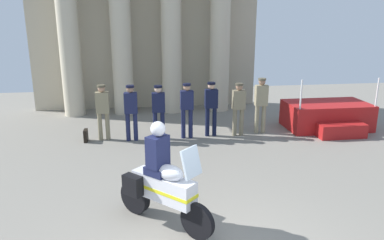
{
  "coord_description": "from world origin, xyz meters",
  "views": [
    {
      "loc": [
        -0.97,
        -4.6,
        3.62
      ],
      "look_at": [
        0.2,
        3.76,
        1.23
      ],
      "focal_mm": 34.99,
      "sensor_mm": 36.0,
      "label": 1
    }
  ],
  "objects_px": {
    "officer_in_row_0": "(103,108)",
    "officer_in_row_2": "(159,108)",
    "officer_in_row_3": "(187,106)",
    "officer_in_row_4": "(211,105)",
    "motorcycle_with_rider": "(161,183)",
    "officer_in_row_1": "(131,108)",
    "officer_in_row_6": "(261,101)",
    "officer_in_row_5": "(239,105)",
    "briefcase_on_ground": "(86,136)",
    "reviewing_stand": "(327,117)"
  },
  "relations": [
    {
      "from": "reviewing_stand",
      "to": "officer_in_row_3",
      "type": "bearing_deg",
      "value": -176.14
    },
    {
      "from": "officer_in_row_1",
      "to": "officer_in_row_2",
      "type": "xyz_separation_m",
      "value": [
        0.8,
        0.05,
        -0.02
      ]
    },
    {
      "from": "officer_in_row_2",
      "to": "officer_in_row_5",
      "type": "bearing_deg",
      "value": -179.53
    },
    {
      "from": "officer_in_row_3",
      "to": "officer_in_row_4",
      "type": "bearing_deg",
      "value": -171.74
    },
    {
      "from": "officer_in_row_2",
      "to": "officer_in_row_6",
      "type": "xyz_separation_m",
      "value": [
        3.18,
        0.13,
        0.07
      ]
    },
    {
      "from": "officer_in_row_6",
      "to": "motorcycle_with_rider",
      "type": "bearing_deg",
      "value": 56.0
    },
    {
      "from": "officer_in_row_1",
      "to": "officer_in_row_5",
      "type": "height_order",
      "value": "officer_in_row_1"
    },
    {
      "from": "briefcase_on_ground",
      "to": "officer_in_row_0",
      "type": "bearing_deg",
      "value": 9.75
    },
    {
      "from": "officer_in_row_1",
      "to": "officer_in_row_4",
      "type": "distance_m",
      "value": 2.4
    },
    {
      "from": "officer_in_row_6",
      "to": "officer_in_row_0",
      "type": "bearing_deg",
      "value": 0.76
    },
    {
      "from": "officer_in_row_5",
      "to": "motorcycle_with_rider",
      "type": "xyz_separation_m",
      "value": [
        -2.65,
        -4.75,
        -0.17
      ]
    },
    {
      "from": "officer_in_row_3",
      "to": "officer_in_row_5",
      "type": "xyz_separation_m",
      "value": [
        1.59,
        0.02,
        -0.02
      ]
    },
    {
      "from": "officer_in_row_5",
      "to": "officer_in_row_6",
      "type": "bearing_deg",
      "value": -168.26
    },
    {
      "from": "officer_in_row_4",
      "to": "officer_in_row_6",
      "type": "distance_m",
      "value": 1.59
    },
    {
      "from": "reviewing_stand",
      "to": "officer_in_row_0",
      "type": "bearing_deg",
      "value": -178.86
    },
    {
      "from": "officer_in_row_2",
      "to": "officer_in_row_4",
      "type": "height_order",
      "value": "officer_in_row_4"
    },
    {
      "from": "officer_in_row_0",
      "to": "officer_in_row_5",
      "type": "bearing_deg",
      "value": 178.71
    },
    {
      "from": "officer_in_row_0",
      "to": "motorcycle_with_rider",
      "type": "distance_m",
      "value": 5.09
    },
    {
      "from": "officer_in_row_0",
      "to": "officer_in_row_2",
      "type": "distance_m",
      "value": 1.63
    },
    {
      "from": "officer_in_row_2",
      "to": "officer_in_row_3",
      "type": "xyz_separation_m",
      "value": [
        0.84,
        -0.04,
        0.03
      ]
    },
    {
      "from": "officer_in_row_2",
      "to": "officer_in_row_5",
      "type": "relative_size",
      "value": 0.99
    },
    {
      "from": "officer_in_row_0",
      "to": "officer_in_row_4",
      "type": "bearing_deg",
      "value": 179.48
    },
    {
      "from": "officer_in_row_4",
      "to": "motorcycle_with_rider",
      "type": "height_order",
      "value": "motorcycle_with_rider"
    },
    {
      "from": "officer_in_row_1",
      "to": "officer_in_row_6",
      "type": "distance_m",
      "value": 3.99
    },
    {
      "from": "officer_in_row_3",
      "to": "briefcase_on_ground",
      "type": "bearing_deg",
      "value": -0.76
    },
    {
      "from": "officer_in_row_4",
      "to": "officer_in_row_0",
      "type": "bearing_deg",
      "value": -0.52
    },
    {
      "from": "officer_in_row_5",
      "to": "motorcycle_with_rider",
      "type": "bearing_deg",
      "value": 61.62
    },
    {
      "from": "officer_in_row_3",
      "to": "officer_in_row_5",
      "type": "distance_m",
      "value": 1.59
    },
    {
      "from": "officer_in_row_0",
      "to": "officer_in_row_3",
      "type": "relative_size",
      "value": 1.0
    },
    {
      "from": "reviewing_stand",
      "to": "briefcase_on_ground",
      "type": "distance_m",
      "value": 7.66
    },
    {
      "from": "officer_in_row_1",
      "to": "officer_in_row_4",
      "type": "height_order",
      "value": "officer_in_row_4"
    },
    {
      "from": "officer_in_row_1",
      "to": "officer_in_row_2",
      "type": "relative_size",
      "value": 1.02
    },
    {
      "from": "officer_in_row_1",
      "to": "officer_in_row_6",
      "type": "bearing_deg",
      "value": -176.62
    },
    {
      "from": "officer_in_row_5",
      "to": "officer_in_row_6",
      "type": "height_order",
      "value": "officer_in_row_6"
    },
    {
      "from": "officer_in_row_0",
      "to": "briefcase_on_ground",
      "type": "height_order",
      "value": "officer_in_row_0"
    },
    {
      "from": "officer_in_row_0",
      "to": "officer_in_row_6",
      "type": "bearing_deg",
      "value": -179.24
    },
    {
      "from": "officer_in_row_4",
      "to": "reviewing_stand",
      "type": "bearing_deg",
      "value": -176.04
    },
    {
      "from": "officer_in_row_3",
      "to": "motorcycle_with_rider",
      "type": "bearing_deg",
      "value": 78.13
    },
    {
      "from": "officer_in_row_0",
      "to": "motorcycle_with_rider",
      "type": "height_order",
      "value": "motorcycle_with_rider"
    },
    {
      "from": "officer_in_row_0",
      "to": "officer_in_row_3",
      "type": "xyz_separation_m",
      "value": [
        2.47,
        -0.17,
        0.01
      ]
    },
    {
      "from": "officer_in_row_5",
      "to": "motorcycle_with_rider",
      "type": "height_order",
      "value": "motorcycle_with_rider"
    },
    {
      "from": "reviewing_stand",
      "to": "officer_in_row_5",
      "type": "height_order",
      "value": "reviewing_stand"
    },
    {
      "from": "officer_in_row_0",
      "to": "officer_in_row_1",
      "type": "height_order",
      "value": "officer_in_row_0"
    },
    {
      "from": "officer_in_row_2",
      "to": "briefcase_on_ground",
      "type": "relative_size",
      "value": 4.52
    },
    {
      "from": "officer_in_row_0",
      "to": "officer_in_row_6",
      "type": "height_order",
      "value": "officer_in_row_6"
    },
    {
      "from": "reviewing_stand",
      "to": "officer_in_row_6",
      "type": "relative_size",
      "value": 1.51
    },
    {
      "from": "officer_in_row_0",
      "to": "briefcase_on_ground",
      "type": "distance_m",
      "value": 0.96
    },
    {
      "from": "officer_in_row_2",
      "to": "officer_in_row_6",
      "type": "distance_m",
      "value": 3.18
    },
    {
      "from": "officer_in_row_4",
      "to": "briefcase_on_ground",
      "type": "bearing_deg",
      "value": 1.06
    },
    {
      "from": "officer_in_row_2",
      "to": "officer_in_row_6",
      "type": "relative_size",
      "value": 0.93
    }
  ]
}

